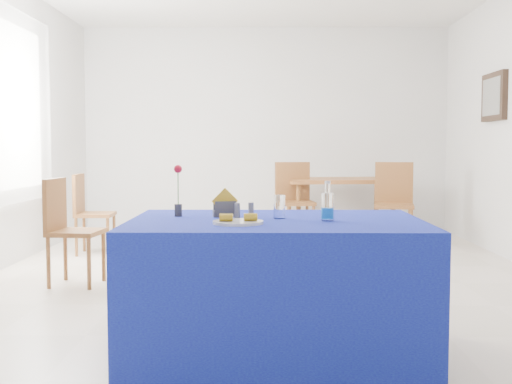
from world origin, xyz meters
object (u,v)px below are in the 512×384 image
at_px(oak_table, 340,184).
at_px(chair_bg_right, 394,198).
at_px(blue_table, 276,288).
at_px(chair_win_a, 67,224).
at_px(chair_win_b, 88,208).
at_px(plate, 238,222).
at_px(water_bottle, 327,208).
at_px(chair_bg_left, 294,196).

distance_m(oak_table, chair_bg_right, 0.99).
xyz_separation_m(blue_table, chair_bg_right, (1.44, 3.94, 0.19)).
bearing_deg(oak_table, blue_table, -100.78).
xyz_separation_m(chair_win_a, chair_win_b, (-0.25, 1.56, -0.02)).
distance_m(plate, water_bottle, 0.50).
relative_size(blue_table, oak_table, 1.08).
distance_m(chair_bg_left, chair_win_a, 3.23).
height_order(oak_table, chair_bg_left, chair_bg_left).
bearing_deg(water_bottle, chair_win_b, 123.25).
height_order(plate, water_bottle, water_bottle).
height_order(chair_bg_left, chair_bg_right, chair_bg_right).
relative_size(plate, oak_table, 0.18).
bearing_deg(chair_bg_right, chair_win_a, -135.86).
xyz_separation_m(water_bottle, chair_win_a, (-2.00, 1.87, -0.31)).
bearing_deg(chair_bg_left, chair_bg_right, -27.69).
distance_m(plate, chair_bg_right, 4.45).
height_order(plate, blue_table, plate).
bearing_deg(chair_win_b, chair_win_a, -172.51).
xyz_separation_m(plate, chair_bg_right, (1.64, 4.13, -0.20)).
distance_m(oak_table, chair_win_a, 3.94).
distance_m(plate, chair_bg_left, 4.57).
bearing_deg(water_bottle, oak_table, 82.54).
bearing_deg(chair_bg_left, oak_table, 26.25).
bearing_deg(blue_table, water_bottle, -11.08).
relative_size(water_bottle, chair_win_a, 0.24).
height_order(oak_table, chair_bg_right, chair_bg_right).
bearing_deg(water_bottle, chair_win_a, 136.83).
relative_size(oak_table, chair_bg_right, 1.51).
xyz_separation_m(blue_table, chair_win_a, (-1.72, 1.82, 0.14)).
relative_size(chair_bg_left, chair_win_b, 1.12).
bearing_deg(plate, chair_bg_right, 68.34).
bearing_deg(chair_win_a, blue_table, -131.05).
distance_m(chair_bg_right, chair_win_b, 3.46).
bearing_deg(blue_table, chair_win_a, 133.41).
distance_m(water_bottle, chair_win_b, 4.11).
distance_m(blue_table, chair_bg_left, 4.36).
bearing_deg(chair_win_b, water_bottle, -148.44).
distance_m(chair_bg_left, chair_bg_right, 1.21).
xyz_separation_m(water_bottle, oak_table, (0.63, 4.81, -0.15)).
height_order(water_bottle, chair_win_a, water_bottle).
xyz_separation_m(water_bottle, chair_bg_left, (0.02, 4.40, -0.27)).
distance_m(plate, oak_table, 5.08).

